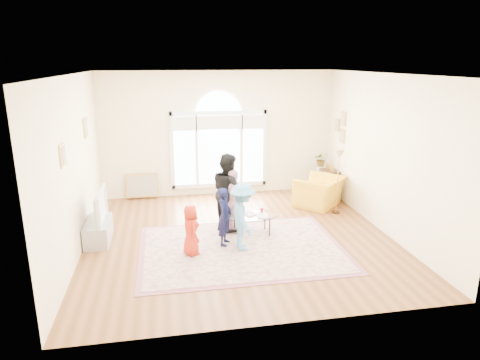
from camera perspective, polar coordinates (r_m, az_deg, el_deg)
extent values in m
plane|color=brown|center=(8.70, -0.13, -7.62)|extent=(6.00, 6.00, 0.00)
plane|color=#FCF0C3|center=(11.11, -2.85, 6.14)|extent=(6.00, 0.00, 6.00)
plane|color=#FCF0C3|center=(5.39, 5.45, -4.41)|extent=(6.00, 0.00, 6.00)
plane|color=#FCF0C3|center=(8.24, -21.17, 1.69)|extent=(0.00, 6.00, 6.00)
plane|color=#FCF0C3|center=(9.19, 18.63, 3.31)|extent=(0.00, 6.00, 6.00)
plane|color=white|center=(7.99, -0.15, 13.96)|extent=(6.00, 6.00, 0.00)
cube|color=white|center=(11.37, -2.74, -0.62)|extent=(2.50, 0.08, 0.10)
cube|color=white|center=(10.99, -2.87, 8.93)|extent=(2.50, 0.08, 0.10)
cube|color=white|center=(11.06, -9.09, 3.80)|extent=(0.10, 0.08, 2.00)
cube|color=white|center=(11.36, 3.33, 4.29)|extent=(0.10, 0.08, 2.00)
cube|color=#C6E2FF|center=(11.07, -7.41, 3.88)|extent=(0.55, 0.02, 1.80)
cube|color=#C6E2FF|center=(11.29, 1.72, 4.24)|extent=(0.55, 0.02, 1.80)
cube|color=#C6E2FF|center=(11.14, -2.80, 4.07)|extent=(1.10, 0.02, 1.80)
cylinder|color=#C6E2FF|center=(11.00, -2.86, 8.67)|extent=(1.20, 0.02, 1.20)
cube|color=white|center=(11.07, -5.80, 3.94)|extent=(0.07, 0.04, 1.80)
cube|color=white|center=(11.22, 0.18, 4.17)|extent=(0.07, 0.04, 1.80)
cube|color=white|center=(10.86, -7.52, 7.51)|extent=(0.65, 0.12, 0.35)
cube|color=white|center=(10.94, -2.80, 7.69)|extent=(1.20, 0.12, 0.35)
cube|color=white|center=(11.09, 1.84, 7.81)|extent=(0.65, 0.12, 0.35)
cube|color=tan|center=(9.40, -19.93, 6.55)|extent=(0.03, 0.34, 0.40)
cube|color=#ADA38E|center=(9.39, -19.82, 6.56)|extent=(0.01, 0.28, 0.34)
cube|color=tan|center=(7.29, -22.58, 3.06)|extent=(0.03, 0.30, 0.36)
cube|color=#ADA38E|center=(7.28, -22.44, 3.07)|extent=(0.01, 0.24, 0.30)
cube|color=tan|center=(10.92, 13.64, 7.94)|extent=(0.03, 0.28, 0.34)
cube|color=#ADA38E|center=(10.92, 13.55, 7.94)|extent=(0.01, 0.22, 0.28)
cube|color=tan|center=(10.99, 13.49, 5.72)|extent=(0.03, 0.28, 0.34)
cube|color=#ADA38E|center=(10.98, 13.41, 5.72)|extent=(0.01, 0.22, 0.28)
cube|color=tan|center=(11.27, 12.86, 7.14)|extent=(0.03, 0.26, 0.32)
cube|color=#ADA38E|center=(11.26, 12.78, 7.14)|extent=(0.01, 0.20, 0.26)
cube|color=#C7B297|center=(8.18, 0.21, -9.12)|extent=(3.60, 2.60, 0.02)
cube|color=#905362|center=(8.18, 0.21, -9.15)|extent=(3.80, 2.80, 0.01)
cube|color=#9B9FA4|center=(8.89, -18.35, -6.48)|extent=(0.45, 1.00, 0.42)
imported|color=black|center=(8.71, -18.64, -3.33)|extent=(0.14, 1.07, 0.61)
cube|color=#506CC6|center=(8.70, -18.05, -3.30)|extent=(0.02, 0.87, 0.50)
ellipsoid|color=silver|center=(8.66, 1.60, -4.80)|extent=(1.03, 0.67, 0.02)
cylinder|color=black|center=(8.98, 3.34, -5.50)|extent=(0.03, 0.03, 0.40)
cylinder|color=black|center=(8.85, -0.73, -5.81)|extent=(0.03, 0.03, 0.40)
cylinder|color=black|center=(8.65, 3.96, -6.36)|extent=(0.03, 0.03, 0.40)
cylinder|color=black|center=(8.51, -0.26, -6.70)|extent=(0.03, 0.03, 0.40)
imported|color=#B2A58C|center=(8.67, 0.64, -4.61)|extent=(0.31, 0.35, 0.03)
imported|color=#B2A58C|center=(8.61, 2.31, -4.79)|extent=(0.25, 0.32, 0.02)
cylinder|color=red|center=(8.78, 2.94, -4.05)|extent=(0.07, 0.07, 0.12)
imported|color=yellow|center=(10.56, 10.54, -1.55)|extent=(1.45, 1.46, 0.71)
cube|color=black|center=(11.36, 11.79, -0.44)|extent=(0.40, 0.50, 0.70)
cylinder|color=black|center=(10.27, 12.64, -4.22)|extent=(0.20, 0.20, 0.02)
cylinder|color=#B5843C|center=(10.07, 12.86, -0.66)|extent=(0.02, 0.02, 1.35)
cone|color=#CCB284|center=(9.90, 13.11, 3.38)|extent=(0.30, 0.30, 0.22)
cylinder|color=white|center=(11.73, 10.64, 0.14)|extent=(0.20, 0.20, 0.70)
imported|color=#33722D|center=(11.59, 10.77, 2.74)|extent=(0.42, 0.38, 0.39)
cube|color=tan|center=(11.32, -12.85, -2.41)|extent=(0.80, 0.14, 0.62)
imported|color=red|center=(7.82, -6.59, -6.62)|extent=(0.42, 0.53, 0.94)
imported|color=black|center=(8.14, -2.06, -4.89)|extent=(0.40, 0.48, 1.13)
imported|color=black|center=(8.84, -1.57, -1.54)|extent=(0.78, 0.91, 1.61)
imported|color=#E8A9C2|center=(8.76, -0.95, -2.76)|extent=(0.36, 0.78, 1.30)
imported|color=#55A0D2|center=(7.92, 0.38, -4.91)|extent=(0.51, 0.84, 1.27)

